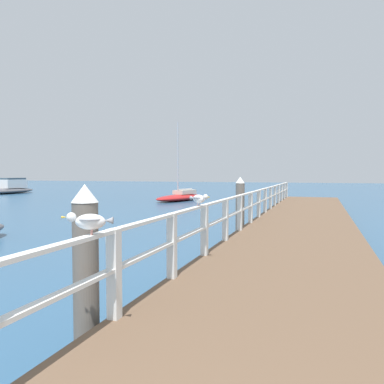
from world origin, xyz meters
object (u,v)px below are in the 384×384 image
(seagull_foreground, at_px, (90,221))
(boat_2, at_px, (9,188))
(dock_piling_near, at_px, (86,268))
(seagull_background, at_px, (199,198))
(dock_piling_far, at_px, (240,206))
(boat_0, at_px, (180,196))

(seagull_foreground, bearing_deg, boat_2, 23.09)
(dock_piling_near, height_order, seagull_foreground, dock_piling_near)
(dock_piling_near, xyz_separation_m, seagull_background, (0.39, 2.81, 0.59))
(dock_piling_far, relative_size, seagull_background, 4.25)
(boat_2, bearing_deg, seagull_background, -39.49)
(seagull_foreground, bearing_deg, seagull_background, -23.71)
(seagull_background, bearing_deg, boat_2, -99.87)
(boat_0, bearing_deg, dock_piling_far, 131.03)
(seagull_foreground, bearing_deg, boat_0, -4.63)
(boat_0, xyz_separation_m, boat_2, (-18.95, 3.24, 0.19))
(seagull_background, xyz_separation_m, boat_2, (-26.38, 21.73, -1.02))
(boat_2, bearing_deg, boat_0, -9.70)
(dock_piling_far, height_order, seagull_background, dock_piling_far)
(seagull_foreground, distance_m, boat_2, 36.34)
(dock_piling_far, relative_size, boat_2, 0.30)
(dock_piling_far, relative_size, boat_0, 0.33)
(seagull_foreground, bearing_deg, dock_piling_far, -20.98)
(dock_piling_near, bearing_deg, dock_piling_far, 90.00)
(dock_piling_near, distance_m, dock_piling_far, 8.21)
(seagull_foreground, relative_size, boat_0, 0.08)
(dock_piling_near, distance_m, seagull_background, 2.90)
(dock_piling_far, height_order, boat_0, boat_0)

